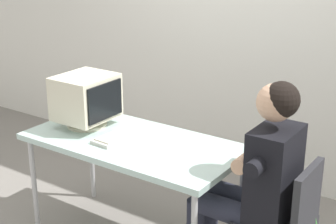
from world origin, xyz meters
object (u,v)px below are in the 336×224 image
at_px(person_seated, 254,176).
at_px(office_chair, 284,220).
at_px(desk, 133,147).
at_px(crt_monitor, 86,98).
at_px(keyboard, 122,134).

bearing_deg(person_seated, office_chair, 0.00).
xyz_separation_m(desk, crt_monitor, (-0.43, 0.03, 0.25)).
bearing_deg(desk, keyboard, 175.11).
xyz_separation_m(desk, office_chair, (1.05, 0.04, -0.21)).
bearing_deg(keyboard, person_seated, 2.18).
relative_size(office_chair, person_seated, 0.65).
xyz_separation_m(office_chair, person_seated, (-0.20, -0.00, 0.22)).
bearing_deg(keyboard, office_chair, 1.81).
bearing_deg(person_seated, crt_monitor, -179.30).
height_order(crt_monitor, keyboard, crt_monitor).
distance_m(crt_monitor, keyboard, 0.38).
bearing_deg(crt_monitor, desk, -3.88).
distance_m(crt_monitor, person_seated, 1.30).
height_order(desk, crt_monitor, crt_monitor).
distance_m(desk, person_seated, 0.85).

